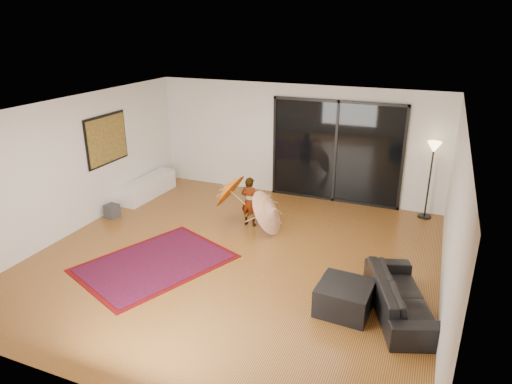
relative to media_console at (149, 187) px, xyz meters
The scene contains 17 objects.
floor 3.84m from the media_console, 32.04° to the right, with size 7.00×7.00×0.00m, color #9F682B.
ceiling 4.56m from the media_console, 32.04° to the right, with size 7.00×7.00×0.00m, color white.
wall_back 3.74m from the media_console, 24.28° to the left, with size 7.00×7.00×0.00m, color silver.
wall_front 6.51m from the media_console, 59.57° to the right, with size 7.00×7.00×0.00m, color silver.
wall_left 2.33m from the media_console, 97.01° to the right, with size 7.00×7.00×0.00m, color silver.
wall_right 7.14m from the media_console, 16.77° to the right, with size 7.00×7.00×0.00m, color silver.
sliding_door 4.59m from the media_console, 18.65° to the left, with size 3.06×0.07×2.40m.
painting 1.77m from the media_console, 101.69° to the right, with size 0.04×1.28×1.08m.
media_console is the anchor object (origin of this frame).
speaker 1.39m from the media_console, 90.00° to the right, with size 0.26×0.26×0.30m, color #424244.
persian_rug 3.43m from the media_console, 53.74° to the right, with size 2.65×3.03×0.02m.
sofa 6.72m from the media_console, 22.71° to the right, with size 1.86×0.73×0.54m, color black.
ottoman 6.14m from the media_console, 27.89° to the right, with size 0.76×0.76×0.44m, color black.
floor_lamp 6.56m from the media_console, 10.84° to the left, with size 0.29×0.29×1.70m.
child 3.02m from the media_console, 11.69° to the right, with size 0.39×0.25×1.06m, color #999999.
parasol_orange 2.54m from the media_console, 15.39° to the right, with size 0.64×0.85×0.88m.
parasol_white 3.64m from the media_console, 12.09° to the right, with size 0.65×0.96×0.98m.
Camera 1 is at (3.14, -6.66, 4.07)m, focal length 32.00 mm.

